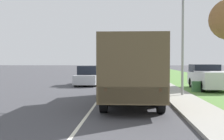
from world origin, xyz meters
TOP-DOWN VIEW (x-y plane):
  - ground_plane at (0.00, 40.00)m, footprint 180.00×180.00m
  - lane_centre_stripe at (0.00, 40.00)m, footprint 0.12×120.00m
  - sidewalk_right at (4.50, 40.00)m, footprint 1.80×120.00m
  - grass_strip_right at (8.90, 40.00)m, footprint 7.00×120.00m
  - military_truck at (1.73, 10.79)m, footprint 2.59×7.98m
  - car_nearest_ahead at (-1.88, 21.46)m, footprint 1.84×4.79m
  - car_second_ahead at (-1.62, 32.84)m, footprint 1.76×4.61m
  - car_third_ahead at (-2.00, 42.35)m, footprint 1.82×4.78m
  - car_fourth_ahead at (1.71, 55.68)m, footprint 1.78×4.15m
  - car_farthest_ahead at (2.17, 65.39)m, footprint 1.78×4.83m
  - pickup_truck at (7.50, 18.00)m, footprint 2.09×5.18m
  - lamp_post at (4.52, 13.70)m, footprint 1.69×0.24m
  - utility_box at (6.20, 16.35)m, footprint 0.55×0.45m

SIDE VIEW (x-z plane):
  - ground_plane at x=0.00m, z-range 0.00..0.00m
  - lane_centre_stripe at x=0.00m, z-range 0.00..0.00m
  - grass_strip_right at x=8.90m, z-range 0.00..0.02m
  - sidewalk_right at x=4.50m, z-range 0.00..0.12m
  - utility_box at x=6.20m, z-range 0.02..0.72m
  - car_third_ahead at x=-2.00m, z-range -0.06..1.37m
  - car_second_ahead at x=-1.62m, z-range -0.07..1.39m
  - car_farthest_ahead at x=2.17m, z-range -0.09..1.57m
  - car_nearest_ahead at x=-1.88m, z-range -0.09..1.58m
  - car_fourth_ahead at x=1.71m, z-range -0.10..1.65m
  - pickup_truck at x=7.50m, z-range -0.01..1.80m
  - military_truck at x=1.73m, z-range 0.14..3.28m
  - lamp_post at x=4.52m, z-range 0.77..7.03m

